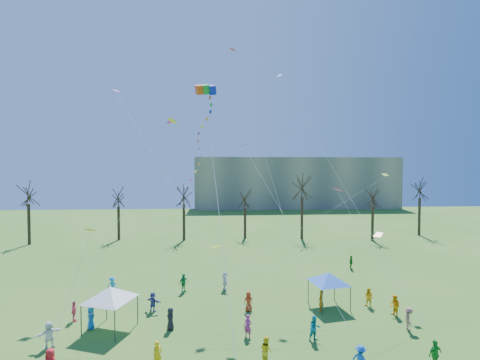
{
  "coord_description": "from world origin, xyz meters",
  "views": [
    {
      "loc": [
        -1.8,
        -18.17,
        11.81
      ],
      "look_at": [
        -0.19,
        5.0,
        11.0
      ],
      "focal_mm": 25.0,
      "sensor_mm": 36.0,
      "label": 1
    }
  ],
  "objects": [
    {
      "name": "big_box_kite",
      "position": [
        -2.67,
        6.71,
        13.94
      ],
      "size": [
        1.84,
        7.15,
        19.97
      ],
      "color": "#E64410",
      "rests_on": "ground"
    },
    {
      "name": "canopy_tent_blue",
      "position": [
        7.68,
        9.3,
        2.5
      ],
      "size": [
        3.88,
        3.88,
        2.95
      ],
      "color": "#3F3F44",
      "rests_on": "ground"
    },
    {
      "name": "distant_building",
      "position": [
        22.0,
        82.0,
        7.5
      ],
      "size": [
        60.0,
        14.0,
        15.0
      ],
      "primitive_type": "cube",
      "color": "gray",
      "rests_on": "ground"
    },
    {
      "name": "bare_tree_row",
      "position": [
        3.9,
        36.64,
        6.95
      ],
      "size": [
        70.26,
        8.79,
        10.94
      ],
      "color": "black",
      "rests_on": "ground"
    },
    {
      "name": "canopy_tent_white",
      "position": [
        -9.6,
        6.47,
        2.69
      ],
      "size": [
        3.99,
        3.99,
        3.17
      ],
      "color": "#3F3F44",
      "rests_on": "ground"
    },
    {
      "name": "small_kites_aloft",
      "position": [
        -0.31,
        10.63,
        12.82
      ],
      "size": [
        27.8,
        18.32,
        35.05
      ],
      "color": "#FFB50D",
      "rests_on": "ground"
    },
    {
      "name": "festival_crowd",
      "position": [
        -0.36,
        7.13,
        0.84
      ],
      "size": [
        27.75,
        20.39,
        1.79
      ],
      "color": "red",
      "rests_on": "ground"
    }
  ]
}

